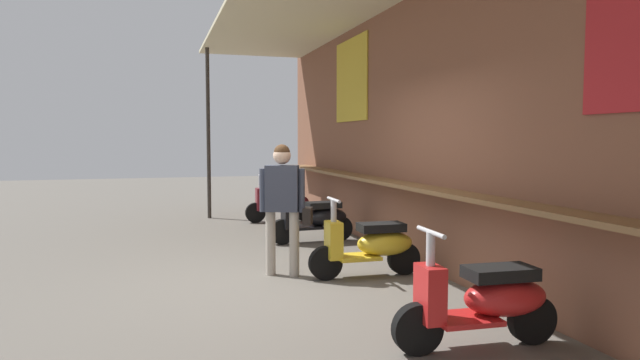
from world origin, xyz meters
TOP-DOWN VIEW (x-y plane):
  - ground_plane at (0.00, 0.00)m, footprint 37.74×37.74m
  - market_stall_facade at (0.00, 1.85)m, footprint 13.48×2.56m
  - scooter_maroon at (-4.71, 1.08)m, footprint 0.46×1.40m
  - scooter_black at (-2.38, 1.08)m, footprint 0.48×1.40m
  - scooter_yellow at (-0.02, 1.08)m, footprint 0.46×1.40m
  - scooter_red at (2.36, 1.08)m, footprint 0.48×1.40m
  - shopper_with_handbag at (-0.39, 0.08)m, footprint 0.40×0.65m

SIDE VIEW (x-z plane):
  - ground_plane at x=0.00m, z-range 0.00..0.00m
  - scooter_maroon at x=-4.71m, z-range -0.10..0.87m
  - scooter_black at x=-2.38m, z-range -0.10..0.87m
  - scooter_yellow at x=-0.02m, z-range -0.10..0.87m
  - scooter_red at x=2.36m, z-range -0.10..0.87m
  - shopper_with_handbag at x=-0.39m, z-range 0.16..1.76m
  - market_stall_facade at x=0.00m, z-range 0.21..3.90m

